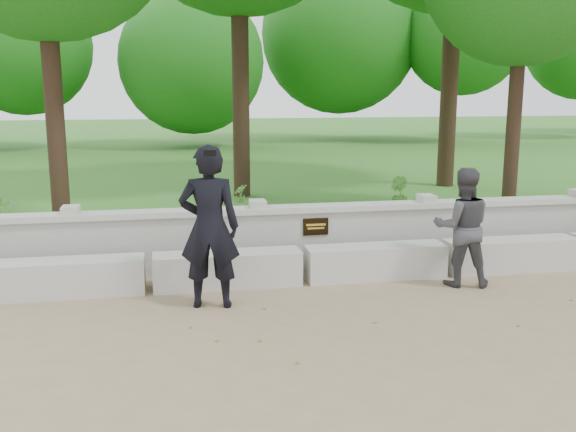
% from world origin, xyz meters
% --- Properties ---
extents(ground, '(80.00, 80.00, 0.00)m').
position_xyz_m(ground, '(0.00, 0.00, 0.00)').
color(ground, '#93795A').
rests_on(ground, ground).
extents(lawn, '(40.00, 22.00, 0.25)m').
position_xyz_m(lawn, '(0.00, 14.00, 0.12)').
color(lawn, '#256521').
rests_on(lawn, ground).
extents(concrete_bench, '(11.90, 0.45, 0.45)m').
position_xyz_m(concrete_bench, '(0.00, 1.90, 0.22)').
color(concrete_bench, beige).
rests_on(concrete_bench, ground).
extents(parapet_wall, '(12.50, 0.35, 0.90)m').
position_xyz_m(parapet_wall, '(0.00, 2.60, 0.46)').
color(parapet_wall, '#B8B5AD').
rests_on(parapet_wall, ground).
extents(man_main, '(0.76, 0.68, 1.91)m').
position_xyz_m(man_main, '(-1.27, 1.16, 0.95)').
color(man_main, black).
rests_on(man_main, ground).
extents(visitor_left, '(0.87, 0.75, 1.54)m').
position_xyz_m(visitor_left, '(1.99, 1.39, 0.77)').
color(visitor_left, '#3C3C40').
rests_on(visitor_left, ground).
extents(shrub_a, '(0.35, 0.28, 0.57)m').
position_xyz_m(shrub_a, '(-4.40, 4.73, 0.54)').
color(shrub_a, '#42812B').
rests_on(shrub_a, lawn).
extents(shrub_b, '(0.37, 0.43, 0.67)m').
position_xyz_m(shrub_b, '(2.54, 5.18, 0.59)').
color(shrub_b, '#42812B').
rests_on(shrub_b, lawn).
extents(shrub_c, '(0.63, 0.59, 0.57)m').
position_xyz_m(shrub_c, '(2.37, 3.30, 0.53)').
color(shrub_c, '#42812B').
rests_on(shrub_c, lawn).
extents(shrub_d, '(0.31, 0.34, 0.54)m').
position_xyz_m(shrub_d, '(-0.40, 5.55, 0.52)').
color(shrub_d, '#42812B').
rests_on(shrub_d, lawn).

